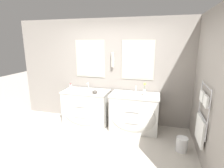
# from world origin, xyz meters

# --- Properties ---
(ground_plane) EXTENTS (16.00, 16.00, 0.00)m
(ground_plane) POSITION_xyz_m (0.00, 0.00, 0.00)
(ground_plane) COLOR #BCB5A8
(wall_back) EXTENTS (5.28, 0.14, 2.60)m
(wall_back) POSITION_xyz_m (-0.00, 1.64, 1.31)
(wall_back) COLOR gray
(wall_back) RESTS_ON ground_plane
(wall_right) EXTENTS (0.13, 3.42, 2.60)m
(wall_right) POSITION_xyz_m (1.87, 0.72, 1.29)
(wall_right) COLOR gray
(wall_right) RESTS_ON ground_plane
(vanity_left) EXTENTS (1.13, 0.68, 0.87)m
(vanity_left) POSITION_xyz_m (-0.66, 1.23, 0.44)
(vanity_left) COLOR silver
(vanity_left) RESTS_ON ground_plane
(vanity_right) EXTENTS (1.13, 0.68, 0.87)m
(vanity_right) POSITION_xyz_m (0.55, 1.23, 0.44)
(vanity_right) COLOR silver
(vanity_right) RESTS_ON ground_plane
(faucet_left) EXTENTS (0.17, 0.11, 0.17)m
(faucet_left) POSITION_xyz_m (-0.66, 1.42, 0.95)
(faucet_left) COLOR silver
(faucet_left) RESTS_ON vanity_left
(faucet_right) EXTENTS (0.17, 0.11, 0.17)m
(faucet_right) POSITION_xyz_m (0.55, 1.42, 0.95)
(faucet_right) COLOR silver
(faucet_right) RESTS_ON vanity_right
(toiletry_bottle) EXTENTS (0.06, 0.06, 0.18)m
(toiletry_bottle) POSITION_xyz_m (-1.02, 1.17, 0.95)
(toiletry_bottle) COLOR silver
(toiletry_bottle) RESTS_ON vanity_left
(amenity_bowl) EXTENTS (0.13, 0.13, 0.08)m
(amenity_bowl) POSITION_xyz_m (-0.36, 1.11, 0.90)
(amenity_bowl) COLOR #4C4742
(amenity_bowl) RESTS_ON vanity_left
(flower_vase) EXTENTS (0.06, 0.06, 0.30)m
(flower_vase) POSITION_xyz_m (0.76, 1.25, 0.99)
(flower_vase) COLOR silver
(flower_vase) RESTS_ON vanity_right
(soap_dish) EXTENTS (0.08, 0.06, 0.04)m
(soap_dish) POSITION_xyz_m (0.31, 1.11, 0.88)
(soap_dish) COLOR white
(soap_dish) RESTS_ON vanity_right
(waste_bin) EXTENTS (0.22, 0.22, 0.28)m
(waste_bin) POSITION_xyz_m (1.56, 0.64, 0.15)
(waste_bin) COLOR silver
(waste_bin) RESTS_ON ground_plane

